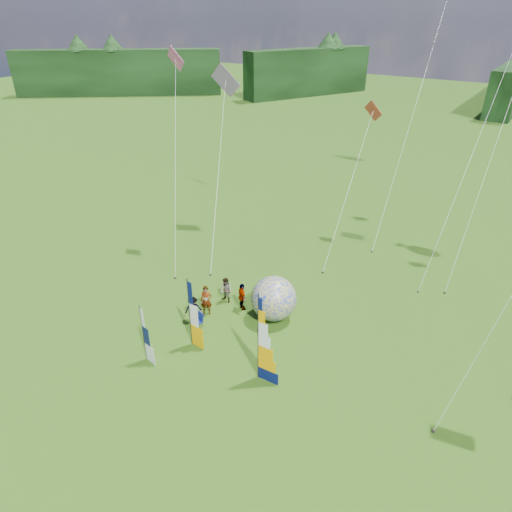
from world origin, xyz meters
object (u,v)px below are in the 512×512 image
Objects in this scene: feather_banner_main at (258,339)px; spectator_d at (242,297)px; spectator_a at (206,300)px; spectator_c at (193,309)px; bol_inflatable at (274,299)px; spectator_b at (226,290)px; side_banner_far at (143,334)px; side_banner_left at (190,313)px; camp_chair at (197,321)px.

feather_banner_main reaches higher than spectator_d.
spectator_a is 1.21× the size of spectator_c.
spectator_b is at bearing -175.62° from bol_inflatable.
spectator_c is 0.87× the size of spectator_d.
spectator_d reaches higher than spectator_b.
spectator_a is 0.93m from spectator_c.
bol_inflatable is 1.71× the size of spectator_c.
feather_banner_main reaches higher than side_banner_far.
spectator_a reaches higher than spectator_b.
side_banner_far is (-1.14, -2.20, -0.37)m from side_banner_left.
side_banner_left reaches higher than spectator_d.
camp_chair is (0.21, -2.92, -0.35)m from spectator_b.
side_banner_left is 1.51× the size of bol_inflatable.
side_banner_far is 4.78m from spectator_a.
feather_banner_main is at bearing 168.56° from spectator_d.
feather_banner_main is 4.30m from side_banner_left.
camp_chair is (0.41, -1.31, -0.46)m from spectator_a.
spectator_c is 1.65× the size of camp_chair.
spectator_d is at bearing 2.26° from spectator_b.
spectator_a is (-5.35, 2.65, -1.40)m from feather_banner_main.
spectator_c is 2.94m from spectator_d.
camp_chair is at bearing 92.12° from side_banner_far.
bol_inflatable is 1.60× the size of spectator_b.
feather_banner_main is 5.44m from camp_chair.
side_banner_left is 4.21m from spectator_d.
bol_inflatable reaches higher than spectator_d.
spectator_d reaches higher than camp_chair.
bol_inflatable is 1.41× the size of spectator_a.
spectator_c is at bearing 89.87° from spectator_d.
feather_banner_main is at bearing -66.73° from bol_inflatable.
spectator_a is at bearing 151.04° from feather_banner_main.
side_banner_left is at bearing -44.55° from camp_chair.
spectator_a is 2.01× the size of camp_chair.
side_banner_far is at bearing -80.60° from camp_chair.
spectator_a reaches higher than camp_chair.
bol_inflatable reaches higher than spectator_b.
spectator_d is at bearing 1.35° from spectator_c.
spectator_a reaches higher than spectator_c.
spectator_c is at bearing -136.30° from spectator_a.
spectator_a is 1.45m from camp_chair.
side_banner_left is 2.59× the size of spectator_c.
spectator_b reaches higher than spectator_c.
side_banner_far is at bearing -121.06° from spectator_a.
spectator_d is at bearing -170.06° from bol_inflatable.
side_banner_far is 6.47m from spectator_d.
bol_inflatable is at bearing -16.42° from spectator_c.
spectator_d is at bearing 86.45° from side_banner_far.
spectator_d is (1.45, 1.51, -0.05)m from spectator_a.
feather_banner_main reaches higher than bol_inflatable.
spectator_b is (-5.15, 4.26, -1.51)m from feather_banner_main.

